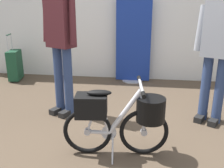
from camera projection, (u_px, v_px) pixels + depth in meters
name	position (u px, v px, depth m)	size (l,w,h in m)	color
ground_plane	(103.00, 142.00, 2.60)	(6.53, 6.53, 0.00)	brown
floor_banner_stand	(133.00, 45.00, 4.39)	(0.60, 0.36, 1.48)	#B7B7BC
folding_bike_foreground	(121.00, 117.00, 2.29)	(0.97, 0.53, 0.70)	black
visitor_near_wall	(218.00, 44.00, 2.79)	(0.47, 0.38, 1.62)	navy
visitor_browsing	(60.00, 33.00, 2.98)	(0.48, 0.37, 1.76)	navy
rolling_suitcase	(15.00, 65.00, 4.57)	(0.25, 0.39, 0.83)	#19472D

